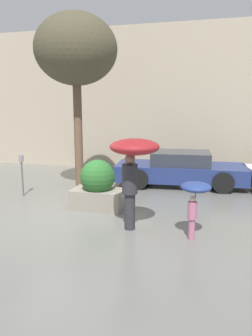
% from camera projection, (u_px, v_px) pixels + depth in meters
% --- Properties ---
extents(ground_plane, '(40.00, 40.00, 0.00)m').
position_uv_depth(ground_plane, '(64.00, 217.00, 8.42)').
color(ground_plane, slate).
extents(building_facade, '(18.00, 0.30, 6.00)m').
position_uv_depth(building_facade, '(130.00, 100.00, 13.97)').
color(building_facade, '#B7A88E').
rests_on(building_facade, ground).
extents(planter_box, '(1.42, 0.95, 1.38)m').
position_uv_depth(planter_box, '(98.00, 186.00, 9.01)').
color(planter_box, gray).
rests_on(planter_box, ground).
extents(person_adult, '(1.10, 1.10, 2.12)m').
position_uv_depth(person_adult, '(133.00, 158.00, 7.23)').
color(person_adult, '#2D2D33').
rests_on(person_adult, ground).
extents(person_child, '(0.65, 0.65, 1.25)m').
position_uv_depth(person_child, '(195.00, 194.00, 6.89)').
color(person_child, '#B76684').
rests_on(person_child, ground).
extents(parked_car_near, '(4.63, 2.24, 1.21)m').
position_uv_depth(parked_car_near, '(180.00, 169.00, 11.61)').
color(parked_car_near, navy).
rests_on(parked_car_near, ground).
extents(street_tree, '(2.56, 2.56, 5.59)m').
position_uv_depth(street_tree, '(76.00, 51.00, 10.06)').
color(street_tree, brown).
rests_on(street_tree, ground).
extents(parking_meter, '(0.14, 0.14, 1.30)m').
position_uv_depth(parking_meter, '(22.00, 167.00, 10.19)').
color(parking_meter, '#595B60').
rests_on(parking_meter, ground).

